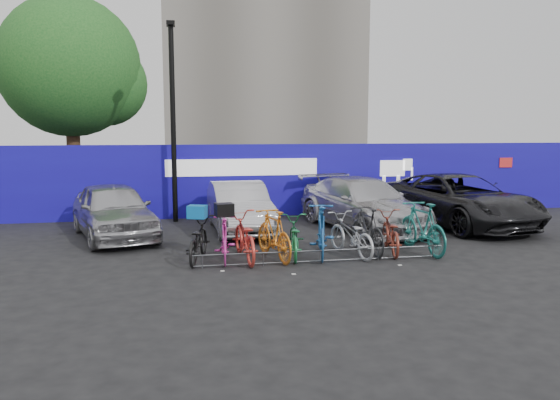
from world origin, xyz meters
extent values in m
plane|color=black|center=(0.00, 0.00, 0.00)|extent=(100.00, 100.00, 0.00)
cube|color=#150A95|center=(0.00, 6.00, 1.20)|extent=(22.00, 0.15, 2.40)
cube|color=white|center=(-1.00, 5.90, 1.65)|extent=(5.00, 0.02, 0.55)
cube|color=white|center=(4.20, 5.90, 1.55)|extent=(1.20, 0.02, 0.90)
cube|color=red|center=(8.50, 5.90, 1.70)|extent=(0.50, 0.02, 0.35)
cylinder|color=#382314|center=(-7.00, 10.00, 2.00)|extent=(0.50, 0.50, 4.00)
sphere|color=#174C1C|center=(-7.00, 10.00, 5.20)|extent=(5.20, 5.20, 5.20)
sphere|color=#174C1C|center=(-5.80, 10.30, 4.60)|extent=(3.20, 3.20, 3.20)
cylinder|color=black|center=(-3.20, 5.40, 3.00)|extent=(0.16, 0.16, 6.00)
cube|color=black|center=(-3.20, 5.40, 6.05)|extent=(0.25, 0.50, 0.12)
cylinder|color=#595B60|center=(0.00, -0.60, 0.28)|extent=(5.60, 0.03, 0.03)
cylinder|color=#595B60|center=(0.00, -0.60, 0.05)|extent=(5.60, 0.03, 0.03)
cylinder|color=#595B60|center=(-2.60, -0.60, 0.14)|extent=(0.03, 0.03, 0.28)
cylinder|color=#595B60|center=(-1.30, -0.60, 0.14)|extent=(0.03, 0.03, 0.28)
cylinder|color=#595B60|center=(0.00, -0.60, 0.14)|extent=(0.03, 0.03, 0.28)
cylinder|color=#595B60|center=(1.30, -0.60, 0.14)|extent=(0.03, 0.03, 0.28)
cylinder|color=#595B60|center=(2.60, -0.60, 0.14)|extent=(0.03, 0.03, 0.28)
imported|color=#A8A8AC|center=(-4.80, 3.10, 0.75)|extent=(2.98, 4.70, 1.49)
imported|color=#ABABB0|center=(-1.39, 3.44, 0.70)|extent=(1.66, 4.29, 1.39)
imported|color=#B6B5BA|center=(2.22, 3.20, 0.74)|extent=(3.24, 5.46, 1.48)
imported|color=black|center=(5.21, 3.15, 0.77)|extent=(3.58, 5.96, 1.55)
imported|color=black|center=(-2.67, 0.06, 0.48)|extent=(1.02, 1.93, 0.97)
imported|color=#DF34A6|center=(-2.08, -0.05, 0.51)|extent=(0.59, 1.71, 1.01)
imported|color=red|center=(-1.65, -0.04, 0.53)|extent=(0.87, 2.08, 1.06)
imported|color=orange|center=(-0.98, -0.10, 0.57)|extent=(0.95, 1.97, 1.14)
imported|color=#1C743D|center=(-0.50, 0.04, 0.47)|extent=(0.90, 1.86, 0.94)
imported|color=#205CA3|center=(0.14, 0.00, 0.60)|extent=(1.00, 2.08, 1.21)
imported|color=#A8ABB0|center=(0.82, -0.04, 0.49)|extent=(1.07, 1.96, 0.98)
imported|color=#262729|center=(1.27, 0.09, 0.56)|extent=(0.66, 1.90, 1.12)
imported|color=maroon|center=(1.82, 0.06, 0.49)|extent=(0.99, 1.95, 0.98)
imported|color=#1D6F68|center=(2.56, -0.09, 0.61)|extent=(0.79, 2.09, 1.23)
cube|color=#0A5CA9|center=(-2.67, 0.06, 1.11)|extent=(0.47, 0.41, 0.28)
cube|color=black|center=(-2.08, -0.05, 1.15)|extent=(0.43, 0.40, 0.28)
camera|label=1|loc=(-2.99, -11.91, 2.94)|focal=35.00mm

